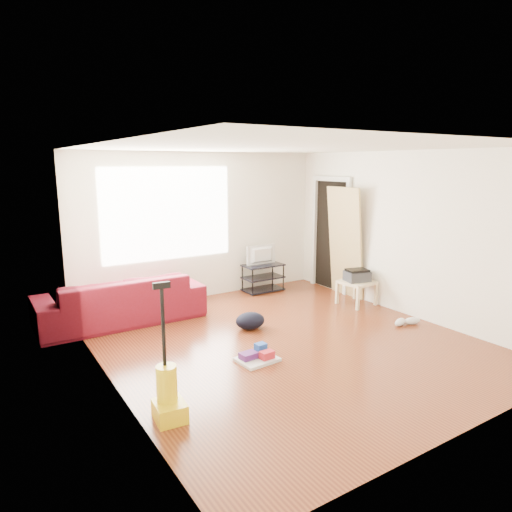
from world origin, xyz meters
TOP-DOWN VIEW (x-y plane):
  - room at (0.07, 0.15)m, footprint 4.51×5.01m
  - sofa at (-1.60, 1.95)m, footprint 2.37×0.93m
  - tv_stand at (1.08, 2.22)m, footprint 0.73×0.42m
  - tv at (1.08, 2.22)m, footprint 0.60×0.08m
  - side_table at (1.95, 0.71)m, footprint 0.53×0.53m
  - printer at (1.95, 0.71)m, footprint 0.44×0.37m
  - bucket at (-0.93, 1.73)m, footprint 0.29×0.29m
  - toilet_paper at (-0.94, 1.70)m, footprint 0.13×0.13m
  - cleaning_tray at (-0.63, -0.28)m, footprint 0.48×0.40m
  - backpack at (-0.14, 0.68)m, footprint 0.45×0.37m
  - sneakers at (1.85, -0.41)m, footprint 0.47×0.24m
  - vacuum at (-2.00, -0.91)m, footprint 0.29×0.33m
  - door_panel at (2.13, 1.21)m, footprint 0.24×0.77m

SIDE VIEW (x-z plane):
  - sofa at x=-1.60m, z-range -0.35..0.35m
  - bucket at x=-0.93m, z-range -0.13..0.13m
  - backpack at x=-0.14m, z-range -0.12..0.12m
  - door_panel at x=2.13m, z-range -0.96..0.96m
  - cleaning_tray at x=-0.63m, z-range -0.03..0.13m
  - sneakers at x=1.85m, z-range 0.00..0.11m
  - toilet_paper at x=-0.94m, z-range 0.13..0.24m
  - vacuum at x=-2.00m, z-range -0.40..0.88m
  - tv_stand at x=1.08m, z-range 0.01..0.51m
  - side_table at x=1.95m, z-range 0.14..0.54m
  - printer at x=1.95m, z-range 0.40..0.60m
  - tv at x=1.08m, z-range 0.50..0.85m
  - room at x=0.07m, z-range 0.00..2.51m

